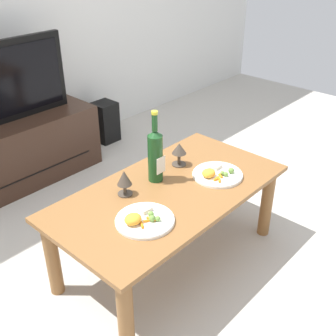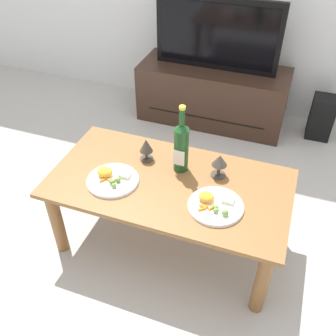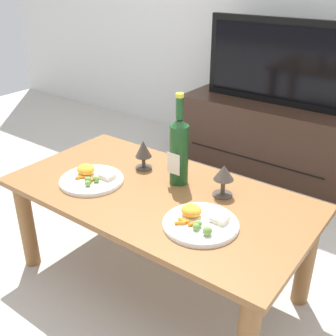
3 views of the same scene
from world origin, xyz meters
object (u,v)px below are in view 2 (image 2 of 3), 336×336
Objects in this scene: dinner_plate_left at (112,179)px; dinner_plate_right at (215,205)px; tv_screen at (217,34)px; tv_stand at (212,95)px; floor_speaker at (321,117)px; goblet_right at (220,162)px; dining_table at (169,193)px; goblet_left at (146,147)px; wine_bottle at (181,146)px.

dinner_plate_right is (0.55, -0.00, -0.00)m from dinner_plate_left.
dinner_plate_right is (0.38, -1.48, -0.26)m from tv_screen.
tv_stand is at bearing 104.50° from dinner_plate_right.
dinner_plate_right is at bearing -108.33° from floor_speaker.
tv_screen reaches higher than goblet_right.
dining_table is 3.62× the size of floor_speaker.
tv_stand is 1.34m from goblet_right.
goblet_left is (-0.07, -1.25, 0.32)m from tv_stand.
wine_bottle is 1.43× the size of dinner_plate_right.
tv_stand is 4.40× the size of dinner_plate_left.
dinner_plate_right is (-0.49, -1.53, 0.30)m from floor_speaker.
wine_bottle is 0.21m from goblet_right.
wine_bottle is (0.02, 0.12, 0.23)m from dining_table.
wine_bottle is at bearing -83.79° from tv_stand.
goblet_right reaches higher than floor_speaker.
goblet_right is 0.56m from dinner_plate_left.
goblet_left is (-0.18, 0.13, 0.17)m from dining_table.
dinner_plate_left is 0.55m from dinner_plate_right.
tv_screen reaches higher than goblet_left.
dining_table is 1.05× the size of tv_stand.
floor_speaker is 1.27× the size of dinner_plate_left.
tv_stand is at bearing 83.65° from dinner_plate_left.
dining_table is 0.30m from dinner_plate_right.
tv_screen is at bearing 105.29° from goblet_right.
goblet_right is at bearing 4.19° from wine_bottle.
goblet_right is at bearing 30.48° from dining_table.
wine_bottle is (0.14, -1.27, -0.12)m from tv_screen.
dining_table is 9.36× the size of goblet_left.
tv_screen is at bearing -177.13° from floor_speaker.
goblet_right is (0.20, 0.01, -0.06)m from wine_bottle.
tv_stand is at bearing 105.27° from goblet_right.
wine_bottle reaches higher than floor_speaker.
goblet_right is 0.25m from dinner_plate_right.
goblet_left is at bearing -93.03° from tv_screen.
goblet_left is 0.26m from dinner_plate_left.
dinner_plate_right reaches higher than tv_stand.
goblet_left reaches higher than dinner_plate_left.
wine_bottle is 2.89× the size of goblet_left.
tv_screen is (0.00, -0.00, 0.50)m from tv_stand.
wine_bottle is at bearing -83.78° from tv_screen.
goblet_left reaches higher than tv_stand.
wine_bottle reaches higher than dinner_plate_left.
tv_stand is 1.55m from dinner_plate_right.
goblet_left is at bearing -93.03° from tv_stand.
dinner_plate_right is (0.38, -1.49, 0.24)m from tv_stand.
floor_speaker is 1.64m from dinner_plate_right.
tv_stand is at bearing -177.28° from floor_speaker.
wine_bottle is 1.43× the size of dinner_plate_left.
dinner_plate_left is 1.00× the size of dinner_plate_right.
goblet_left is at bearing 143.42° from dining_table.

